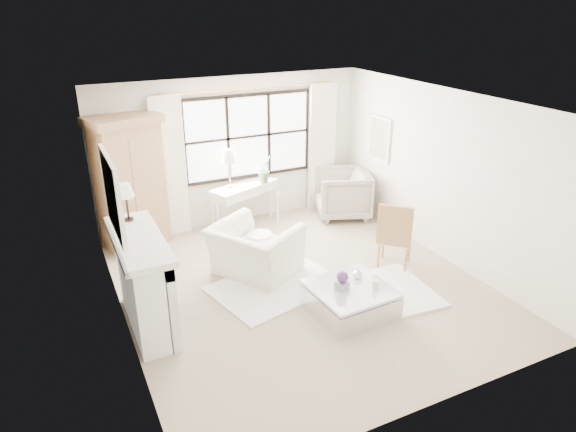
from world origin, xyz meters
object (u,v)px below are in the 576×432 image
console_table (245,205)px  club_armchair (255,250)px  coffee_table (350,300)px  armoire (130,182)px

console_table → club_armchair: (-0.54, -1.77, -0.01)m
club_armchair → console_table: bearing=-48.1°
club_armchair → coffee_table: (0.75, -1.53, -0.21)m
armoire → coffee_table: bearing=-74.8°
console_table → coffee_table: console_table is taller
coffee_table → club_armchair: bearing=113.1°
club_armchair → armoire: bearing=7.0°
armoire → club_armchair: armoire is taller
console_table → coffee_table: (0.21, -3.30, -0.22)m
armoire → console_table: bearing=-19.6°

